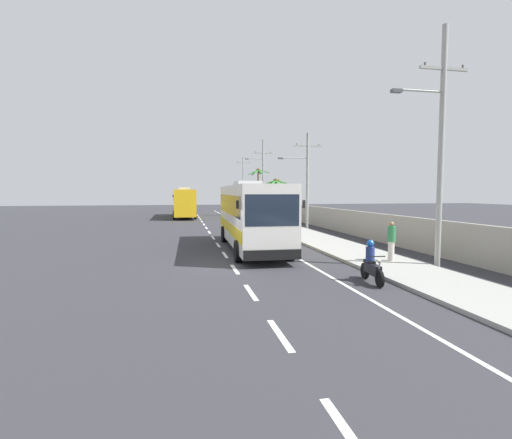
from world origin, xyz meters
The scene contains 16 objects.
ground_plane centered at (0.00, 0.00, 0.00)m, with size 160.00×160.00×0.00m, color #303035.
sidewalk_kerb centered at (6.80, 10.00, 0.07)m, with size 3.20×90.00×0.14m, color #999993.
lane_markings centered at (2.13, 14.55, 0.00)m, with size 3.60×71.00×0.01m.
boundary_wall centered at (10.60, 14.00, 0.93)m, with size 0.24×60.00×1.87m, color #9E998E.
coach_bus_foreground centered at (1.72, 4.33, 2.04)m, with size 3.12×11.41×3.92m.
coach_bus_far_lane centered at (-1.87, 32.62, 1.99)m, with size 3.02×12.44×3.83m.
motorcycle_beside_bus centered at (4.55, -4.46, 0.63)m, with size 0.56×1.96×1.54m.
motorcycle_trailing centered at (4.23, 13.67, 0.65)m, with size 0.56×1.96×1.60m.
pedestrian_near_kerb centered at (7.18, -1.35, 1.08)m, with size 0.36×0.36×1.79m.
utility_pole_nearest centered at (8.66, -2.46, 5.42)m, with size 3.51×0.24×10.27m.
utility_pole_mid centered at (8.67, 15.16, 4.57)m, with size 3.95×0.24×8.46m.
utility_pole_far centered at (8.49, 32.79, 5.43)m, with size 3.70×0.24×10.23m.
utility_pole_distant centered at (8.74, 50.41, 4.99)m, with size 2.55×0.24×9.49m.
palm_nearest centered at (8.48, 35.58, 4.85)m, with size 3.25×3.03×6.61m.
palm_second centered at (9.99, 30.41, 3.74)m, with size 3.88×4.01×4.97m.
palm_third centered at (8.87, 27.05, 3.49)m, with size 3.25×2.94×4.90m.
Camera 1 is at (-2.18, -16.95, 3.29)m, focal length 26.56 mm.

